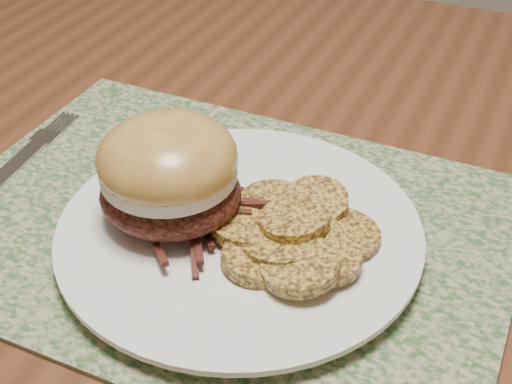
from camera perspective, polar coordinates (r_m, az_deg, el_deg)
dining_table at (r=0.66m, az=5.01°, el=-5.37°), size 1.50×0.90×0.75m
placemat at (r=0.57m, az=-2.87°, el=-2.73°), size 0.45×0.33×0.00m
dinner_plate at (r=0.54m, az=-1.31°, el=-3.37°), size 0.26×0.26×0.02m
pork_sandwich at (r=0.53m, az=-6.99°, el=1.52°), size 0.12×0.11×0.08m
roasted_potatoes at (r=0.52m, az=3.11°, el=-3.38°), size 0.15×0.15×0.03m
fork at (r=0.66m, az=-18.70°, el=2.02°), size 0.03×0.19×0.00m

